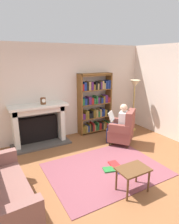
# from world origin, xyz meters

# --- Properties ---
(ground) EXTENTS (14.00, 14.00, 0.00)m
(ground) POSITION_xyz_m (0.00, 0.00, 0.00)
(ground) COLOR brown
(back_wall) EXTENTS (5.60, 0.10, 2.70)m
(back_wall) POSITION_xyz_m (0.00, 2.55, 1.35)
(back_wall) COLOR beige
(back_wall) RESTS_ON ground
(side_wall_right) EXTENTS (0.10, 5.20, 2.70)m
(side_wall_right) POSITION_xyz_m (2.65, 1.25, 1.35)
(side_wall_right) COLOR beige
(side_wall_right) RESTS_ON ground
(area_rug) EXTENTS (2.40, 1.80, 0.01)m
(area_rug) POSITION_xyz_m (0.00, 0.30, 0.01)
(area_rug) COLOR brown
(area_rug) RESTS_ON ground
(fireplace) EXTENTS (1.55, 0.64, 1.13)m
(fireplace) POSITION_xyz_m (-0.87, 2.30, 0.60)
(fireplace) COLOR #4C4742
(fireplace) RESTS_ON ground
(mantel_clock) EXTENTS (0.14, 0.14, 0.18)m
(mantel_clock) POSITION_xyz_m (-0.74, 2.20, 1.22)
(mantel_clock) COLOR brown
(mantel_clock) RESTS_ON fireplace
(bookshelf) EXTENTS (1.07, 0.32, 1.87)m
(bookshelf) POSITION_xyz_m (0.92, 2.33, 0.93)
(bookshelf) COLOR brown
(bookshelf) RESTS_ON ground
(armchair_reading) EXTENTS (0.89, 0.89, 0.97)m
(armchair_reading) POSITION_xyz_m (1.13, 1.15, 0.42)
(armchair_reading) COLOR #331E14
(armchair_reading) RESTS_ON ground
(seated_reader) EXTENTS (0.57, 0.59, 1.14)m
(seated_reader) POSITION_xyz_m (1.06, 1.24, 0.62)
(seated_reader) COLOR silver
(seated_reader) RESTS_ON ground
(sofa_floral) EXTENTS (0.81, 1.73, 0.85)m
(sofa_floral) POSITION_xyz_m (-2.06, 0.10, 0.32)
(sofa_floral) COLOR #83564E
(sofa_floral) RESTS_ON ground
(side_table) EXTENTS (0.56, 0.39, 0.46)m
(side_table) POSITION_xyz_m (0.02, -0.51, 0.39)
(side_table) COLOR brown
(side_table) RESTS_ON ground
(scattered_books) EXTENTS (0.50, 0.63, 0.03)m
(scattered_books) POSITION_xyz_m (0.20, 0.19, 0.03)
(scattered_books) COLOR #267233
(scattered_books) RESTS_ON area_rug
(floor_lamp) EXTENTS (0.32, 0.32, 1.64)m
(floor_lamp) POSITION_xyz_m (2.10, 1.87, 1.39)
(floor_lamp) COLOR #B7933F
(floor_lamp) RESTS_ON ground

